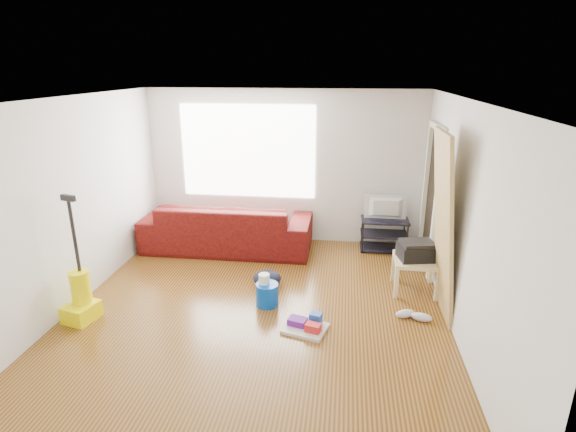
# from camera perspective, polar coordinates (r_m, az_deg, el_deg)

# --- Properties ---
(room) EXTENTS (4.51, 5.01, 2.51)m
(room) POSITION_cam_1_polar(r_m,az_deg,el_deg) (5.14, -3.23, 0.66)
(room) COLOR #462D0D
(room) RESTS_ON ground
(sofa) EXTENTS (2.66, 1.04, 0.78)m
(sofa) POSITION_cam_1_polar(r_m,az_deg,el_deg) (7.41, -7.52, -4.07)
(sofa) COLOR black
(sofa) RESTS_ON ground
(tv_stand) EXTENTS (0.75, 0.43, 0.51)m
(tv_stand) POSITION_cam_1_polar(r_m,az_deg,el_deg) (7.37, 12.08, -2.26)
(tv_stand) COLOR black
(tv_stand) RESTS_ON ground
(tv) EXTENTS (0.66, 0.09, 0.38)m
(tv) POSITION_cam_1_polar(r_m,az_deg,el_deg) (7.23, 12.31, 0.98)
(tv) COLOR black
(tv) RESTS_ON tv_stand
(side_table) EXTENTS (0.56, 0.56, 0.45)m
(side_table) POSITION_cam_1_polar(r_m,az_deg,el_deg) (6.11, 15.90, -5.85)
(side_table) COLOR beige
(side_table) RESTS_ON ground
(printer) EXTENTS (0.52, 0.43, 0.24)m
(printer) POSITION_cam_1_polar(r_m,az_deg,el_deg) (6.04, 16.05, -4.22)
(printer) COLOR black
(printer) RESTS_ON side_table
(bucket) EXTENTS (0.29, 0.29, 0.28)m
(bucket) POSITION_cam_1_polar(r_m,az_deg,el_deg) (5.71, -2.65, -11.16)
(bucket) COLOR #0645B8
(bucket) RESTS_ON ground
(toilet_paper) EXTENTS (0.14, 0.14, 0.12)m
(toilet_paper) POSITION_cam_1_polar(r_m,az_deg,el_deg) (5.63, -3.03, -9.26)
(toilet_paper) COLOR white
(toilet_paper) RESTS_ON bucket
(cleaning_tray) EXTENTS (0.55, 0.48, 0.17)m
(cleaning_tray) POSITION_cam_1_polar(r_m,az_deg,el_deg) (5.21, 2.36, -13.72)
(cleaning_tray) COLOR silver
(cleaning_tray) RESTS_ON ground
(backpack) EXTENTS (0.40, 0.33, 0.21)m
(backpack) POSITION_cam_1_polar(r_m,az_deg,el_deg) (6.17, -2.66, -8.78)
(backpack) COLOR black
(backpack) RESTS_ON ground
(sneakers) EXTENTS (0.44, 0.23, 0.10)m
(sneakers) POSITION_cam_1_polar(r_m,az_deg,el_deg) (5.59, 15.61, -12.05)
(sneakers) COLOR silver
(sneakers) RESTS_ON ground
(vacuum) EXTENTS (0.39, 0.42, 1.49)m
(vacuum) POSITION_cam_1_polar(r_m,az_deg,el_deg) (5.82, -24.83, -9.35)
(vacuum) COLOR #FFF600
(vacuum) RESTS_ON ground
(door_panel) EXTENTS (0.27, 0.87, 2.17)m
(door_panel) POSITION_cam_1_polar(r_m,az_deg,el_deg) (5.86, 18.02, -11.30)
(door_panel) COLOR #9A7448
(door_panel) RESTS_ON ground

